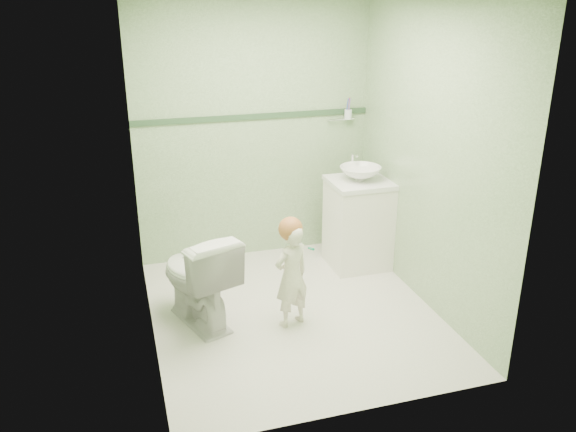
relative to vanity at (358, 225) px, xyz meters
name	(u,v)px	position (x,y,z in m)	size (l,w,h in m)	color
ground	(293,313)	(-0.84, -0.70, -0.40)	(2.50, 2.50, 0.00)	white
room_shell	(294,169)	(-0.84, -0.70, 0.80)	(2.50, 2.54, 2.40)	#8BB07D
trim_stripe	(254,117)	(-0.84, 0.54, 0.95)	(2.20, 0.02, 0.05)	#2F4D31
vanity	(358,225)	(0.00, 0.00, 0.00)	(0.52, 0.50, 0.80)	white
counter	(360,182)	(0.00, 0.00, 0.41)	(0.54, 0.52, 0.04)	white
basin	(360,173)	(0.00, 0.00, 0.49)	(0.37, 0.37, 0.13)	white
faucet	(353,159)	(0.00, 0.19, 0.57)	(0.03, 0.13, 0.18)	silver
cup_holder	(347,114)	(0.05, 0.48, 0.93)	(0.26, 0.07, 0.21)	silver
toilet	(197,277)	(-1.58, -0.61, -0.02)	(0.43, 0.75, 0.77)	white
toddler	(291,276)	(-0.90, -0.85, 0.01)	(0.30, 0.20, 0.82)	beige
hair_cap	(291,229)	(-0.90, -0.82, 0.39)	(0.18, 0.18, 0.18)	#A86231
teal_toothbrush	(310,248)	(-0.79, -0.94, 0.26)	(0.10, 0.14, 0.08)	#02845C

